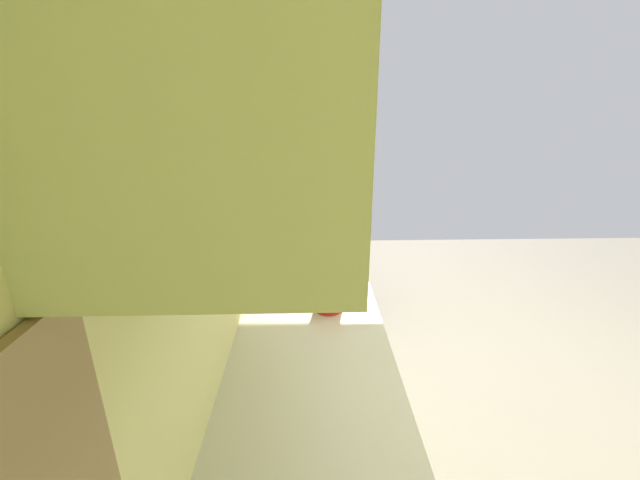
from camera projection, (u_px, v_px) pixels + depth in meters
The scene contains 8 objects.
ground_plane at pixel (543, 424), 2.28m from camera, with size 6.36×6.36×0.00m, color gray.
wall_back at pixel (230, 193), 1.76m from camera, with size 4.10×0.12×2.79m, color #E3DD86.
counter_run at pixel (310, 429), 1.67m from camera, with size 3.09×0.62×0.91m.
upper_cabinets at pixel (269, 70), 1.19m from camera, with size 1.89×0.36×0.59m.
oven_range at pixel (312, 259), 3.43m from camera, with size 0.67×0.66×1.09m.
microwave at pixel (306, 224), 2.44m from camera, with size 0.51×0.36×0.30m.
bowl at pixel (325, 270), 2.06m from camera, with size 0.15×0.15×0.06m.
kettle at pixel (329, 296), 1.72m from camera, with size 0.18×0.13×0.15m.
Camera 1 is at (-1.74, 1.37, 1.79)m, focal length 21.78 mm.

